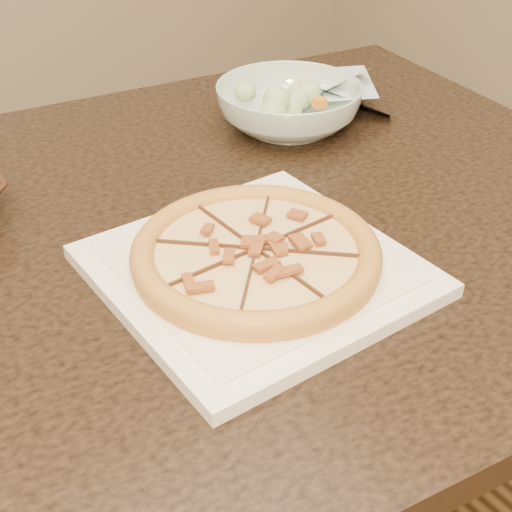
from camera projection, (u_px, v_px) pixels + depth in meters
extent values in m
cube|color=#322314|center=(117.00, 256.00, 0.91)|extent=(1.63, 1.16, 0.04)
cylinder|color=#322314|center=(313.00, 214.00, 1.72)|extent=(0.07, 0.07, 0.71)
cube|color=white|center=(256.00, 271.00, 0.84)|extent=(0.34, 0.34, 0.02)
cube|color=white|center=(256.00, 263.00, 0.83)|extent=(0.29, 0.29, 0.00)
cylinder|color=gold|center=(256.00, 257.00, 0.83)|extent=(0.29, 0.29, 0.01)
torus|color=gold|center=(256.00, 252.00, 0.82)|extent=(0.29, 0.29, 0.03)
cylinder|color=#ECD878|center=(256.00, 252.00, 0.82)|extent=(0.24, 0.24, 0.01)
cube|color=#381E0F|center=(256.00, 249.00, 0.82)|extent=(0.01, 0.29, 0.01)
cube|color=#381E0F|center=(256.00, 249.00, 0.82)|extent=(0.21, 0.20, 0.01)
cube|color=#381E0F|center=(256.00, 249.00, 0.82)|extent=(0.29, 0.01, 0.01)
cube|color=#381E0F|center=(256.00, 249.00, 0.82)|extent=(0.20, 0.21, 0.01)
cube|color=brown|center=(270.00, 241.00, 0.83)|extent=(0.02, 0.01, 0.00)
cube|color=brown|center=(278.00, 228.00, 0.85)|extent=(0.03, 0.02, 0.00)
cube|color=brown|center=(269.00, 214.00, 0.88)|extent=(0.03, 0.03, 0.00)
cube|color=brown|center=(253.00, 233.00, 0.84)|extent=(0.02, 0.03, 0.00)
cube|color=brown|center=(235.00, 224.00, 0.86)|extent=(0.02, 0.03, 0.00)
cube|color=brown|center=(206.00, 221.00, 0.86)|extent=(0.02, 0.03, 0.00)
cube|color=brown|center=(227.00, 240.00, 0.83)|extent=(0.02, 0.03, 0.00)
cube|color=brown|center=(201.00, 245.00, 0.82)|extent=(0.03, 0.03, 0.00)
cube|color=brown|center=(179.00, 260.00, 0.80)|extent=(0.03, 0.02, 0.00)
cube|color=brown|center=(224.00, 260.00, 0.80)|extent=(0.02, 0.01, 0.00)
cube|color=brown|center=(220.00, 278.00, 0.77)|extent=(0.03, 0.02, 0.00)
cube|color=brown|center=(251.00, 259.00, 0.80)|extent=(0.03, 0.03, 0.00)
cube|color=brown|center=(262.00, 273.00, 0.78)|extent=(0.02, 0.03, 0.00)
cube|color=brown|center=(290.00, 283.00, 0.76)|extent=(0.02, 0.03, 0.00)
cube|color=brown|center=(278.00, 258.00, 0.80)|extent=(0.02, 0.03, 0.00)
cube|color=brown|center=(306.00, 258.00, 0.80)|extent=(0.02, 0.03, 0.00)
cube|color=brown|center=(332.00, 249.00, 0.82)|extent=(0.03, 0.03, 0.00)
cube|color=brown|center=(290.00, 241.00, 0.83)|extent=(0.03, 0.02, 0.00)
imported|color=silver|center=(289.00, 107.00, 1.17)|extent=(0.24, 0.24, 0.07)
sphere|color=#B4D07E|center=(290.00, 75.00, 1.14)|extent=(0.04, 0.04, 0.04)
sphere|color=#B4D07E|center=(293.00, 70.00, 1.16)|extent=(0.04, 0.04, 0.04)
sphere|color=#B4D07E|center=(277.00, 66.00, 1.17)|extent=(0.04, 0.04, 0.04)
sphere|color=#B4D07E|center=(282.00, 73.00, 1.14)|extent=(0.04, 0.04, 0.04)
sphere|color=#B4D07E|center=(268.00, 77.00, 1.13)|extent=(0.04, 0.04, 0.04)
sphere|color=#B4D07E|center=(289.00, 75.00, 1.14)|extent=(0.04, 0.04, 0.04)
sphere|color=#B4D07E|center=(292.00, 80.00, 1.12)|extent=(0.04, 0.04, 0.04)
sphere|color=#B4D07E|center=(312.00, 82.00, 1.11)|extent=(0.04, 0.04, 0.04)
sphere|color=#B4D07E|center=(299.00, 75.00, 1.14)|extent=(0.04, 0.04, 0.04)
cube|color=orange|center=(294.00, 72.00, 1.17)|extent=(0.02, 0.02, 0.01)
cube|color=orange|center=(267.00, 82.00, 1.14)|extent=(0.02, 0.02, 0.01)
cube|color=orange|center=(307.00, 86.00, 1.12)|extent=(0.02, 0.02, 0.01)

